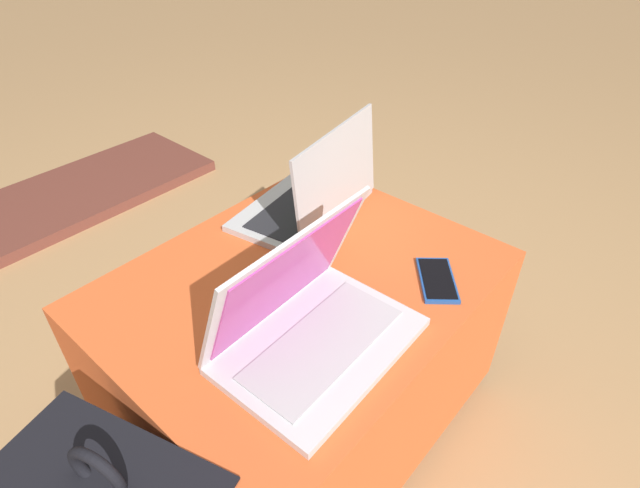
% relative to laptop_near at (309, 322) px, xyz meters
% --- Properties ---
extents(ground_plane, '(14.00, 14.00, 0.00)m').
position_rel_laptop_near_xyz_m(ground_plane, '(0.12, 0.13, -0.52)').
color(ground_plane, tan).
extents(ottoman, '(0.80, 0.64, 0.47)m').
position_rel_laptop_near_xyz_m(ottoman, '(0.12, 0.13, -0.28)').
color(ottoman, maroon).
rests_on(ottoman, ground_plane).
extents(laptop_near, '(0.36, 0.26, 0.24)m').
position_rel_laptop_near_xyz_m(laptop_near, '(0.00, 0.00, 0.00)').
color(laptop_near, silver).
rests_on(laptop_near, ottoman).
extents(laptop_far, '(0.38, 0.29, 0.24)m').
position_rel_laptop_near_xyz_m(laptop_far, '(0.31, 0.27, -0.00)').
color(laptop_far, '#B7B7BC').
rests_on(laptop_far, ottoman).
extents(cell_phone, '(0.15, 0.14, 0.01)m').
position_rel_laptop_near_xyz_m(cell_phone, '(0.30, -0.09, -0.05)').
color(cell_phone, '#1E4C9E').
rests_on(cell_phone, ottoman).
extents(fireplace_hearth, '(1.40, 0.50, 0.04)m').
position_rel_laptop_near_xyz_m(fireplace_hearth, '(0.12, 1.61, -0.50)').
color(fireplace_hearth, brown).
rests_on(fireplace_hearth, ground_plane).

